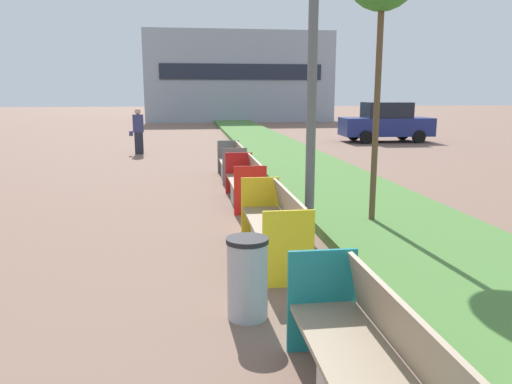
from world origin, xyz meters
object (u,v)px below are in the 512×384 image
(litter_bin, at_px, (247,278))
(parked_car_distant, at_px, (386,123))
(bench_yellow_frame, at_px, (275,230))
(pedestrian_walking, at_px, (138,131))
(bench_red_frame, at_px, (246,185))
(bench_grey_frame, at_px, (233,165))
(bench_teal_frame, at_px, (372,382))

(litter_bin, xyz_separation_m, parked_car_distant, (8.74, 17.98, 0.49))
(litter_bin, bearing_deg, bench_yellow_frame, 72.19)
(bench_yellow_frame, relative_size, parked_car_distant, 0.56)
(pedestrian_walking, bearing_deg, litter_bin, -80.53)
(bench_yellow_frame, xyz_separation_m, bench_red_frame, (-0.00, 3.55, -0.01))
(parked_car_distant, bearing_deg, bench_grey_frame, -128.17)
(bench_teal_frame, xyz_separation_m, litter_bin, (-0.62, 1.88, 0.05))
(bench_yellow_frame, height_order, litter_bin, bench_yellow_frame)
(bench_grey_frame, distance_m, pedestrian_walking, 6.76)
(bench_red_frame, xyz_separation_m, pedestrian_walking, (-3.05, 9.12, 0.51))
(litter_bin, bearing_deg, pedestrian_walking, 99.47)
(bench_yellow_frame, bearing_deg, pedestrian_walking, 103.53)
(bench_teal_frame, xyz_separation_m, bench_yellow_frame, (0.00, 3.80, 0.00))
(bench_yellow_frame, distance_m, bench_red_frame, 3.55)
(parked_car_distant, bearing_deg, pedestrian_walking, -160.44)
(bench_yellow_frame, height_order, parked_car_distant, parked_car_distant)
(bench_yellow_frame, relative_size, pedestrian_walking, 1.38)
(bench_yellow_frame, distance_m, pedestrian_walking, 13.03)
(parked_car_distant, bearing_deg, bench_yellow_frame, -114.18)
(litter_bin, bearing_deg, parked_car_distant, 64.06)
(pedestrian_walking, relative_size, parked_car_distant, 0.40)
(bench_red_frame, xyz_separation_m, litter_bin, (-0.61, -5.46, 0.06))
(bench_yellow_frame, bearing_deg, bench_teal_frame, -90.01)
(bench_grey_frame, relative_size, parked_car_distant, 0.48)
(bench_grey_frame, bearing_deg, litter_bin, -94.09)
(litter_bin, height_order, pedestrian_walking, pedestrian_walking)
(bench_red_frame, height_order, parked_car_distant, parked_car_distant)
(pedestrian_walking, bearing_deg, bench_red_frame, -71.53)
(bench_teal_frame, bearing_deg, litter_bin, 108.10)
(bench_teal_frame, bearing_deg, bench_yellow_frame, 89.99)
(litter_bin, distance_m, pedestrian_walking, 14.79)
(bench_yellow_frame, xyz_separation_m, parked_car_distant, (8.13, 16.06, 0.54))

